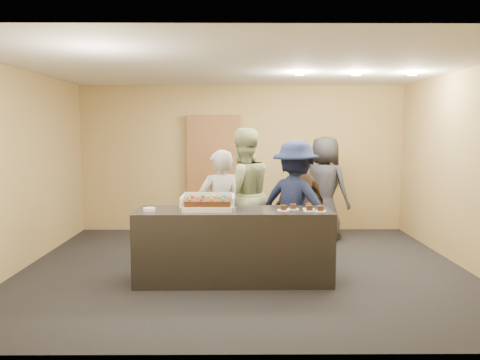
# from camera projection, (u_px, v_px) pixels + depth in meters

# --- Properties ---
(room) EXTENTS (6.04, 6.00, 2.70)m
(room) POSITION_uv_depth(u_px,v_px,m) (244.00, 170.00, 6.26)
(room) COLOR black
(room) RESTS_ON ground
(serving_counter) EXTENTS (2.40, 0.72, 0.90)m
(serving_counter) POSITION_uv_depth(u_px,v_px,m) (234.00, 246.00, 5.79)
(serving_counter) COLOR black
(serving_counter) RESTS_ON floor
(storage_cabinet) EXTENTS (0.98, 0.15, 2.16)m
(storage_cabinet) POSITION_uv_depth(u_px,v_px,m) (214.00, 173.00, 8.68)
(storage_cabinet) COLOR brown
(storage_cabinet) RESTS_ON floor
(cake_box) EXTENTS (0.65, 0.45, 0.19)m
(cake_box) POSITION_uv_depth(u_px,v_px,m) (208.00, 206.00, 5.76)
(cake_box) COLOR white
(cake_box) RESTS_ON serving_counter
(sheet_cake) EXTENTS (0.55, 0.38, 0.11)m
(sheet_cake) POSITION_uv_depth(u_px,v_px,m) (208.00, 202.00, 5.73)
(sheet_cake) COLOR black
(sheet_cake) RESTS_ON cake_box
(plate_stack) EXTENTS (0.15, 0.15, 0.04)m
(plate_stack) POSITION_uv_depth(u_px,v_px,m) (149.00, 209.00, 5.67)
(plate_stack) COLOR white
(plate_stack) RESTS_ON serving_counter
(slice_a) EXTENTS (0.15, 0.15, 0.07)m
(slice_a) POSITION_uv_depth(u_px,v_px,m) (283.00, 209.00, 5.68)
(slice_a) COLOR white
(slice_a) RESTS_ON serving_counter
(slice_b) EXTENTS (0.15, 0.15, 0.07)m
(slice_b) POSITION_uv_depth(u_px,v_px,m) (293.00, 207.00, 5.77)
(slice_b) COLOR white
(slice_b) RESTS_ON serving_counter
(slice_c) EXTENTS (0.15, 0.15, 0.07)m
(slice_c) POSITION_uv_depth(u_px,v_px,m) (310.00, 209.00, 5.65)
(slice_c) COLOR white
(slice_c) RESTS_ON serving_counter
(slice_d) EXTENTS (0.15, 0.15, 0.07)m
(slice_d) POSITION_uv_depth(u_px,v_px,m) (309.00, 207.00, 5.79)
(slice_d) COLOR white
(slice_d) RESTS_ON serving_counter
(slice_e) EXTENTS (0.15, 0.15, 0.07)m
(slice_e) POSITION_uv_depth(u_px,v_px,m) (320.00, 209.00, 5.62)
(slice_e) COLOR white
(slice_e) RESTS_ON serving_counter
(person_server_grey) EXTENTS (0.70, 0.59, 1.62)m
(person_server_grey) POSITION_uv_depth(u_px,v_px,m) (220.00, 211.00, 6.20)
(person_server_grey) COLOR #97989D
(person_server_grey) RESTS_ON floor
(person_sage_man) EXTENTS (1.12, 1.00, 1.91)m
(person_sage_man) POSITION_uv_depth(u_px,v_px,m) (243.00, 195.00, 6.67)
(person_sage_man) COLOR #9BA876
(person_sage_man) RESTS_ON floor
(person_navy_man) EXTENTS (1.29, 1.17, 1.74)m
(person_navy_man) POSITION_uv_depth(u_px,v_px,m) (296.00, 204.00, 6.41)
(person_navy_man) COLOR #141B3C
(person_navy_man) RESTS_ON floor
(person_brown_extra) EXTENTS (0.97, 0.85, 1.57)m
(person_brown_extra) POSITION_uv_depth(u_px,v_px,m) (300.00, 204.00, 6.91)
(person_brown_extra) COLOR brown
(person_brown_extra) RESTS_ON floor
(person_dark_suit) EXTENTS (1.03, 1.00, 1.78)m
(person_dark_suit) POSITION_uv_depth(u_px,v_px,m) (325.00, 188.00, 7.99)
(person_dark_suit) COLOR #222327
(person_dark_suit) RESTS_ON floor
(ceiling_spotlights) EXTENTS (1.72, 0.12, 0.03)m
(ceiling_spotlights) POSITION_uv_depth(u_px,v_px,m) (356.00, 74.00, 6.63)
(ceiling_spotlights) COLOR #FFEAC6
(ceiling_spotlights) RESTS_ON ceiling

